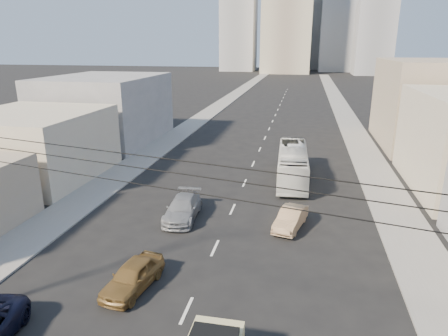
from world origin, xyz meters
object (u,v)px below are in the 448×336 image
(sedan_tan, at_px, (291,218))
(sedan_grey, at_px, (183,208))
(city_bus, at_px, (293,164))
(sedan_brown, at_px, (133,276))

(sedan_tan, xyz_separation_m, sedan_grey, (-7.48, 0.06, 0.07))
(city_bus, distance_m, sedan_brown, 19.98)
(sedan_grey, bearing_deg, sedan_brown, -93.48)
(sedan_grey, bearing_deg, city_bus, 50.34)
(sedan_brown, distance_m, sedan_grey, 8.63)
(sedan_brown, bearing_deg, sedan_grey, 99.60)
(city_bus, relative_size, sedan_tan, 2.63)
(sedan_brown, height_order, sedan_grey, sedan_grey)
(sedan_brown, distance_m, sedan_tan, 11.33)
(city_bus, relative_size, sedan_grey, 2.09)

